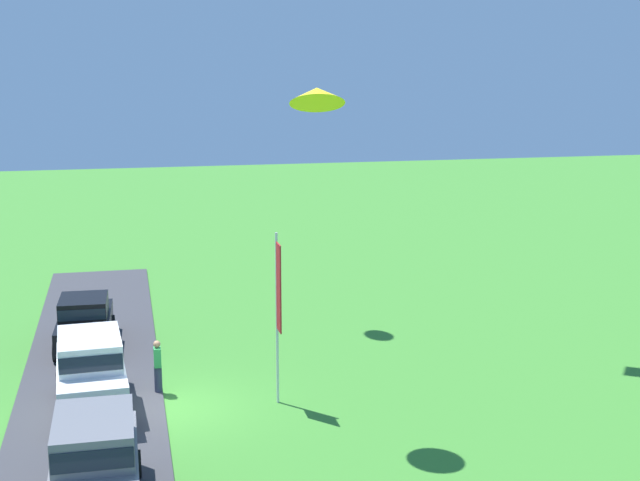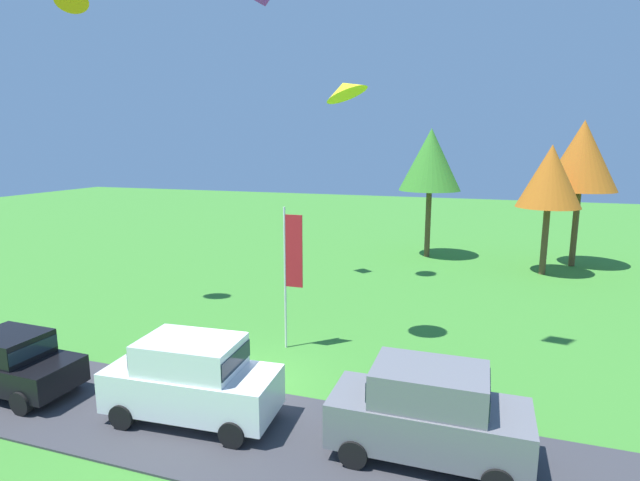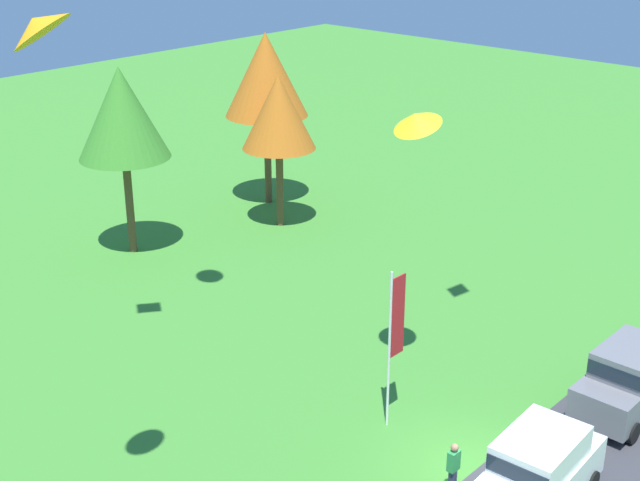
# 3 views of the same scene
# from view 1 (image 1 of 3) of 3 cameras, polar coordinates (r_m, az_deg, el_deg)

# --- Properties ---
(ground_plane) EXTENTS (120.00, 120.00, 0.00)m
(ground_plane) POSITION_cam_1_polar(r_m,az_deg,el_deg) (27.28, -9.63, -10.55)
(ground_plane) COLOR #3D842D
(pavement_strip) EXTENTS (36.00, 4.40, 0.06)m
(pavement_strip) POSITION_cam_1_polar(r_m,az_deg,el_deg) (27.28, -14.61, -10.70)
(pavement_strip) COLOR #38383D
(pavement_strip) RESTS_ON ground
(car_sedan_mid_row) EXTENTS (4.45, 2.06, 1.84)m
(car_sedan_mid_row) POSITION_cam_1_polar(r_m,az_deg,el_deg) (32.91, -14.84, -4.97)
(car_sedan_mid_row) COLOR black
(car_sedan_mid_row) RESTS_ON ground
(car_suv_far_end) EXTENTS (4.71, 2.27, 2.28)m
(car_suv_far_end) POSITION_cam_1_polar(r_m,az_deg,el_deg) (27.06, -14.46, -8.02)
(car_suv_far_end) COLOR white
(car_suv_far_end) RESTS_ON ground
(car_suv_near_entrance) EXTENTS (4.60, 2.05, 2.28)m
(car_suv_near_entrance) POSITION_cam_1_polar(r_m,az_deg,el_deg) (21.29, -14.19, -13.54)
(car_suv_near_entrance) COLOR slate
(car_suv_near_entrance) RESTS_ON ground
(person_beside_suv) EXTENTS (0.36, 0.24, 1.71)m
(person_beside_suv) POSITION_cam_1_polar(r_m,az_deg,el_deg) (28.18, -10.35, -7.94)
(person_beside_suv) COLOR #2D334C
(person_beside_suv) RESTS_ON ground
(flag_banner) EXTENTS (0.71, 0.08, 5.24)m
(flag_banner) POSITION_cam_1_polar(r_m,az_deg,el_deg) (26.10, -2.69, -3.72)
(flag_banner) COLOR silver
(flag_banner) RESTS_ON ground
(kite_delta_high_left) EXTENTS (1.74, 1.69, 0.95)m
(kite_delta_high_left) POSITION_cam_1_polar(r_m,az_deg,el_deg) (23.65, -0.19, 9.27)
(kite_delta_high_left) COLOR yellow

